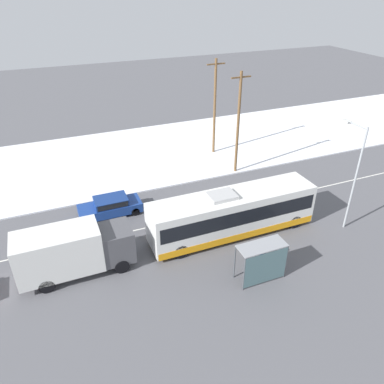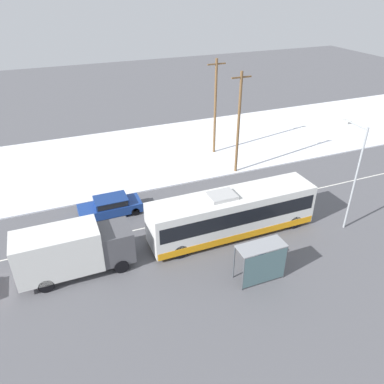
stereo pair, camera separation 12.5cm
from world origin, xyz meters
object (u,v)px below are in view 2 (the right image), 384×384
object	(u,v)px
pedestrian_at_stop	(262,250)
sedan_car	(110,205)
utility_pole_roadside	(239,123)
utility_pole_snowlot	(215,107)
city_bus	(232,213)
streetlamp	(354,166)
bus_shelter	(263,258)
box_truck	(72,250)

from	to	relation	value
pedestrian_at_stop	sedan_car	bearing A→B (deg)	129.61
utility_pole_roadside	utility_pole_snowlot	size ratio (longest dim) A/B	0.98
city_bus	utility_pole_roadside	xyz separation A→B (m)	(4.71, 8.26, 3.10)
city_bus	utility_pole_roadside	bearing A→B (deg)	60.31
city_bus	streetlamp	world-z (taller)	streetlamp
streetlamp	pedestrian_at_stop	bearing A→B (deg)	-168.63
utility_pole_roadside	utility_pole_snowlot	bearing A→B (deg)	90.09
city_bus	streetlamp	bearing A→B (deg)	-14.74
city_bus	utility_pole_roadside	distance (m)	10.00
bus_shelter	utility_pole_snowlot	distance (m)	18.87
box_truck	pedestrian_at_stop	distance (m)	11.42
city_bus	utility_pole_roadside	size ratio (longest dim) A/B	1.29
sedan_car	pedestrian_at_stop	world-z (taller)	pedestrian_at_stop
box_truck	pedestrian_at_stop	world-z (taller)	box_truck
city_bus	utility_pole_snowlot	xyz separation A→B (m)	(4.70, 12.95, 3.19)
bus_shelter	pedestrian_at_stop	bearing A→B (deg)	58.32
sedan_car	box_truck	bearing A→B (deg)	59.48
pedestrian_at_stop	utility_pole_roadside	distance (m)	13.19
pedestrian_at_stop	streetlamp	bearing A→B (deg)	11.37
utility_pole_snowlot	streetlamp	bearing A→B (deg)	-78.28
box_truck	bus_shelter	distance (m)	11.14
sedan_car	utility_pole_roadside	xyz separation A→B (m)	(12.04, 2.72, 3.94)
utility_pole_snowlot	city_bus	bearing A→B (deg)	-109.96
box_truck	streetlamp	size ratio (longest dim) A/B	0.89
box_truck	streetlamp	xyz separation A→B (m)	(18.43, -2.02, 2.98)
sedan_car	utility_pole_roadside	world-z (taller)	utility_pole_roadside
box_truck	bus_shelter	size ratio (longest dim) A/B	2.35
city_bus	sedan_car	xyz separation A→B (m)	(-7.33, 5.54, -0.85)
streetlamp	utility_pole_snowlot	world-z (taller)	utility_pole_snowlot
sedan_car	streetlamp	world-z (taller)	streetlamp
bus_shelter	streetlamp	xyz separation A→B (m)	(8.40, 2.83, 3.03)
pedestrian_at_stop	utility_pole_snowlot	world-z (taller)	utility_pole_snowlot
pedestrian_at_stop	utility_pole_roadside	bearing A→B (deg)	69.26
pedestrian_at_stop	bus_shelter	size ratio (longest dim) A/B	0.59
city_bus	box_truck	size ratio (longest dim) A/B	1.73
pedestrian_at_stop	bus_shelter	distance (m)	1.66
box_truck	bus_shelter	bearing A→B (deg)	-25.84
city_bus	streetlamp	xyz separation A→B (m)	(7.82, -2.06, 3.08)
city_bus	box_truck	distance (m)	10.61
sedan_car	bus_shelter	distance (m)	12.45
city_bus	pedestrian_at_stop	xyz separation A→B (m)	(0.22, -3.58, -0.59)
sedan_car	streetlamp	size ratio (longest dim) A/B	0.61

